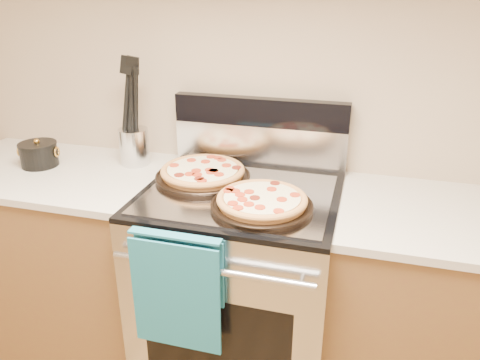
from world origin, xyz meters
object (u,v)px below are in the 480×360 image
(range_body, at_px, (241,291))
(pepperoni_pizza_front, at_px, (262,202))
(pepperoni_pizza_back, at_px, (203,173))
(utensil_crock, at_px, (134,146))
(saucepan, at_px, (39,155))

(range_body, distance_m, pepperoni_pizza_front, 0.53)
(pepperoni_pizza_back, relative_size, pepperoni_pizza_front, 1.06)
(utensil_crock, bearing_deg, pepperoni_pizza_back, -18.39)
(range_body, bearing_deg, pepperoni_pizza_front, -48.41)
(pepperoni_pizza_front, height_order, utensil_crock, utensil_crock)
(pepperoni_pizza_front, bearing_deg, pepperoni_pizza_back, 146.32)
(pepperoni_pizza_front, relative_size, utensil_crock, 2.21)
(range_body, distance_m, utensil_crock, 0.80)
(range_body, bearing_deg, pepperoni_pizza_back, 159.60)
(pepperoni_pizza_front, xyz_separation_m, saucepan, (-1.07, 0.18, 0.01))
(range_body, height_order, pepperoni_pizza_front, pepperoni_pizza_front)
(pepperoni_pizza_back, relative_size, utensil_crock, 2.34)
(range_body, relative_size, saucepan, 5.62)
(utensil_crock, bearing_deg, saucepan, -160.95)
(utensil_crock, bearing_deg, pepperoni_pizza_front, -25.68)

